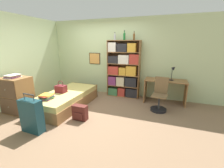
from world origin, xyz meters
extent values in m
plane|color=#84664C|center=(0.00, 0.00, 0.00)|extent=(14.00, 14.00, 0.00)
cube|color=beige|center=(0.00, 1.61, 1.30)|extent=(10.00, 0.06, 2.60)
cube|color=black|center=(-0.46, 1.57, 1.26)|extent=(0.43, 0.02, 0.41)
cube|color=#DB994C|center=(-0.46, 1.56, 1.26)|extent=(0.39, 0.01, 0.37)
cube|color=beige|center=(-2.09, 0.00, 1.30)|extent=(0.06, 10.00, 2.60)
cube|color=olive|center=(-0.62, 0.00, 0.14)|extent=(0.99, 2.05, 0.29)
cube|color=tan|center=(-0.62, 0.00, 0.36)|extent=(0.96, 2.02, 0.15)
cube|color=olive|center=(-0.62, 1.01, 0.22)|extent=(0.99, 0.04, 0.44)
cube|color=maroon|center=(-0.73, -0.08, 0.54)|extent=(0.29, 0.20, 0.20)
torus|color=maroon|center=(-0.73, -0.08, 0.69)|extent=(0.18, 0.02, 0.18)
cube|color=beige|center=(-0.73, -0.62, 0.44)|extent=(0.24, 0.28, 0.01)
cube|color=#7A336B|center=(-0.73, -0.62, 0.46)|extent=(0.32, 0.37, 0.01)
cube|color=#427A4C|center=(-0.74, -0.63, 0.47)|extent=(0.33, 0.31, 0.02)
cube|color=#232328|center=(-0.75, -0.62, 0.49)|extent=(0.27, 0.27, 0.02)
cube|color=#232328|center=(-0.75, -0.62, 0.50)|extent=(0.25, 0.31, 0.01)
cube|color=silver|center=(-0.74, -0.62, 0.51)|extent=(0.30, 0.28, 0.02)
cube|color=#B2382D|center=(-0.73, -0.62, 0.53)|extent=(0.25, 0.34, 0.02)
cube|color=gold|center=(-0.74, -0.62, 0.55)|extent=(0.33, 0.31, 0.02)
cube|color=#143842|center=(-0.48, -1.35, 0.35)|extent=(0.48, 0.22, 0.70)
cylinder|color=#2D2D33|center=(-0.61, -1.34, 0.76)|extent=(0.01, 0.01, 0.12)
cylinder|color=#2D2D33|center=(-0.34, -1.35, 0.76)|extent=(0.01, 0.01, 0.12)
cube|color=#2D2D33|center=(-0.48, -1.35, 0.82)|extent=(0.29, 0.03, 0.02)
cube|color=olive|center=(-1.62, -0.74, 0.47)|extent=(0.67, 0.54, 0.95)
cube|color=#513828|center=(-1.62, -1.02, 0.25)|extent=(0.63, 0.01, 0.43)
sphere|color=#B2A893|center=(-1.62, -1.03, 0.25)|extent=(0.02, 0.02, 0.02)
cube|color=#513828|center=(-1.62, -1.02, 0.70)|extent=(0.63, 0.01, 0.43)
sphere|color=#B2A893|center=(-1.62, -1.03, 0.70)|extent=(0.02, 0.02, 0.02)
cube|color=silver|center=(-1.62, -0.76, 0.96)|extent=(0.25, 0.36, 0.01)
cube|color=#7A336B|center=(-1.62, -0.78, 0.97)|extent=(0.30, 0.30, 0.02)
cube|color=beige|center=(-1.63, -0.76, 0.98)|extent=(0.26, 0.30, 0.01)
cube|color=beige|center=(-1.65, -0.77, 0.99)|extent=(0.27, 0.28, 0.01)
cube|color=silver|center=(-1.64, -0.78, 1.01)|extent=(0.23, 0.29, 0.02)
cube|color=silver|center=(-1.62, -0.76, 1.02)|extent=(0.27, 0.32, 0.01)
cube|color=olive|center=(0.16, 1.41, 0.95)|extent=(0.02, 0.31, 1.89)
cube|color=olive|center=(1.22, 1.41, 0.95)|extent=(0.02, 0.31, 1.89)
cube|color=olive|center=(0.69, 1.56, 0.95)|extent=(1.08, 0.01, 1.89)
cube|color=olive|center=(0.69, 1.41, 0.01)|extent=(1.04, 0.31, 0.02)
cube|color=olive|center=(0.69, 1.41, 0.38)|extent=(1.04, 0.31, 0.02)
cube|color=olive|center=(0.69, 1.41, 0.76)|extent=(1.04, 0.31, 0.02)
cube|color=olive|center=(0.69, 1.41, 1.14)|extent=(1.04, 0.31, 0.02)
cube|color=olive|center=(0.69, 1.41, 1.51)|extent=(1.04, 0.31, 0.02)
cube|color=olive|center=(0.69, 1.41, 1.88)|extent=(1.04, 0.31, 0.02)
cube|color=#427A4C|center=(0.34, 1.39, 0.14)|extent=(0.33, 0.23, 0.25)
cube|color=#B2382D|center=(0.65, 1.39, 0.16)|extent=(0.25, 0.23, 0.29)
cube|color=#232328|center=(1.01, 1.39, 0.17)|extent=(0.39, 0.23, 0.30)
cube|color=#7A336B|center=(0.31, 1.39, 0.54)|extent=(0.27, 0.23, 0.30)
cube|color=beige|center=(0.61, 1.39, 0.54)|extent=(0.27, 0.23, 0.30)
cube|color=#232328|center=(0.96, 1.39, 0.54)|extent=(0.38, 0.23, 0.31)
cube|color=#B2382D|center=(0.35, 1.39, 0.90)|extent=(0.35, 0.23, 0.28)
cube|color=gold|center=(0.67, 1.39, 0.89)|extent=(0.23, 0.23, 0.25)
cube|color=gold|center=(0.97, 1.39, 0.92)|extent=(0.32, 0.23, 0.31)
cube|color=#232328|center=(0.34, 1.39, 1.27)|extent=(0.34, 0.23, 0.24)
cube|color=silver|center=(0.70, 1.39, 1.29)|extent=(0.35, 0.23, 0.28)
cube|color=#B2382D|center=(1.05, 1.39, 1.30)|extent=(0.30, 0.23, 0.32)
cube|color=silver|center=(0.31, 1.39, 1.67)|extent=(0.27, 0.23, 0.30)
cube|color=#232328|center=(0.64, 1.39, 1.65)|extent=(0.33, 0.23, 0.26)
cube|color=gold|center=(0.96, 1.39, 1.66)|extent=(0.26, 0.23, 0.28)
cylinder|color=#B7BCC1|center=(0.37, 1.42, 1.98)|extent=(0.07, 0.07, 0.18)
cylinder|color=#B7BCC1|center=(0.37, 1.42, 2.10)|extent=(0.03, 0.03, 0.06)
cylinder|color=#232328|center=(0.37, 1.42, 2.13)|extent=(0.03, 0.03, 0.02)
cylinder|color=#1E6B2D|center=(0.70, 1.39, 2.00)|extent=(0.07, 0.07, 0.21)
cylinder|color=#1E6B2D|center=(0.70, 1.39, 2.13)|extent=(0.03, 0.03, 0.07)
cylinder|color=#232328|center=(0.70, 1.39, 2.18)|extent=(0.03, 0.03, 0.02)
cylinder|color=brown|center=(1.01, 1.38, 1.98)|extent=(0.06, 0.06, 0.19)
cylinder|color=brown|center=(1.01, 1.38, 2.11)|extent=(0.02, 0.02, 0.06)
cylinder|color=#232328|center=(1.01, 1.38, 2.15)|extent=(0.03, 0.03, 0.02)
cube|color=olive|center=(2.05, 1.29, 0.71)|extent=(1.21, 0.55, 0.02)
cube|color=olive|center=(1.46, 1.29, 0.35)|extent=(0.03, 0.51, 0.70)
cube|color=olive|center=(2.64, 1.29, 0.35)|extent=(0.03, 0.51, 0.70)
cylinder|color=black|center=(2.21, 1.29, 0.73)|extent=(0.13, 0.13, 0.02)
cylinder|color=black|center=(2.21, 1.29, 0.91)|extent=(0.02, 0.02, 0.33)
cone|color=black|center=(2.24, 1.29, 1.10)|extent=(0.15, 0.11, 0.15)
cylinder|color=black|center=(1.93, 0.61, 0.03)|extent=(0.43, 0.43, 0.06)
cylinder|color=#333338|center=(1.93, 0.61, 0.21)|extent=(0.05, 0.05, 0.42)
cube|color=brown|center=(1.93, 0.61, 0.43)|extent=(0.43, 0.43, 0.03)
cube|color=brown|center=(1.95, 0.79, 0.68)|extent=(0.36, 0.08, 0.47)
cube|color=#56231E|center=(0.17, -0.56, 0.18)|extent=(0.36, 0.17, 0.36)
cube|color=#56231E|center=(0.17, -0.66, 0.13)|extent=(0.25, 0.03, 0.16)
camera|label=1|loc=(2.04, -3.40, 1.80)|focal=24.00mm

